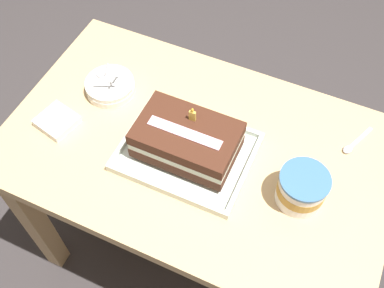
{
  "coord_description": "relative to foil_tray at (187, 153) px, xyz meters",
  "views": [
    {
      "loc": [
        0.27,
        -0.63,
        1.72
      ],
      "look_at": [
        -0.01,
        -0.02,
        0.73
      ],
      "focal_mm": 42.74,
      "sensor_mm": 36.0,
      "label": 1
    }
  ],
  "objects": [
    {
      "name": "foil_tray",
      "position": [
        0.0,
        0.0,
        0.0
      ],
      "size": [
        0.34,
        0.27,
        0.02
      ],
      "color": "silver",
      "rests_on": "dining_table"
    },
    {
      "name": "ground_plane",
      "position": [
        0.01,
        0.03,
        -0.71
      ],
      "size": [
        8.0,
        8.0,
        0.0
      ],
      "primitive_type": "plane",
      "color": "#383333"
    },
    {
      "name": "bowl_stack",
      "position": [
        -0.3,
        0.11,
        0.01
      ],
      "size": [
        0.14,
        0.14,
        0.1
      ],
      "color": "white",
      "rests_on": "dining_table"
    },
    {
      "name": "serving_spoon_near_tray",
      "position": [
        0.39,
        0.2,
        -0.0
      ],
      "size": [
        0.06,
        0.12,
        0.01
      ],
      "color": "silver",
      "rests_on": "dining_table"
    },
    {
      "name": "ice_cream_tub",
      "position": [
        0.31,
        -0.0,
        0.04
      ],
      "size": [
        0.12,
        0.12,
        0.1
      ],
      "color": "white",
      "rests_on": "dining_table"
    },
    {
      "name": "napkin_pile",
      "position": [
        -0.37,
        -0.06,
        0.0
      ],
      "size": [
        0.12,
        0.11,
        0.02
      ],
      "color": "white",
      "rests_on": "dining_table"
    },
    {
      "name": "dining_table",
      "position": [
        0.01,
        0.03,
        -0.12
      ],
      "size": [
        1.04,
        0.65,
        0.7
      ],
      "color": "tan",
      "rests_on": "ground_plane"
    },
    {
      "name": "birthday_cake",
      "position": [
        0.0,
        -0.0,
        0.06
      ],
      "size": [
        0.26,
        0.16,
        0.13
      ],
      "color": "#432215",
      "rests_on": "foil_tray"
    }
  ]
}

